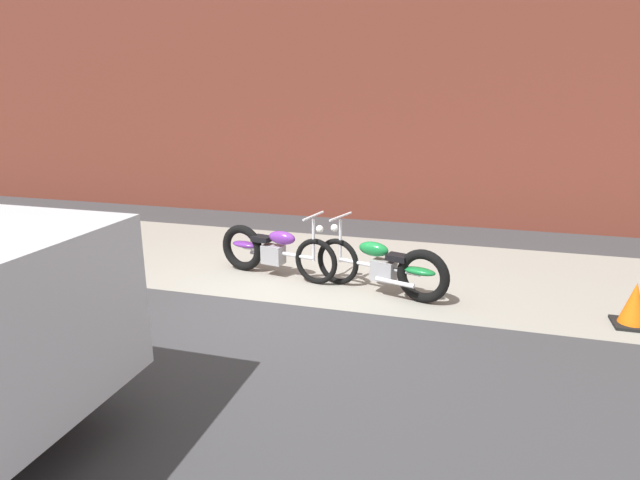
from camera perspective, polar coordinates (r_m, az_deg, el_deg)
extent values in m
plane|color=#38383A|center=(7.00, -5.57, -6.80)|extent=(80.00, 80.00, 0.00)
cube|color=gray|center=(8.55, -1.28, -2.48)|extent=(36.00, 3.50, 0.01)
cube|color=brown|center=(11.46, 3.97, 15.02)|extent=(36.00, 0.50, 5.08)
torus|color=black|center=(7.52, -0.44, -2.35)|extent=(0.68, 0.22, 0.68)
torus|color=black|center=(8.18, -8.50, -0.84)|extent=(0.74, 0.27, 0.73)
cylinder|color=silver|center=(7.82, -4.64, -1.38)|extent=(1.22, 0.30, 0.06)
cube|color=#99999E|center=(7.87, -5.13, -1.57)|extent=(0.36, 0.28, 0.28)
ellipsoid|color=#6B2D93|center=(7.71, -4.18, 0.24)|extent=(0.47, 0.28, 0.20)
ellipsoid|color=#6B2D93|center=(8.13, -8.23, -0.48)|extent=(0.47, 0.27, 0.10)
cube|color=black|center=(7.92, -6.39, 0.15)|extent=(0.31, 0.25, 0.08)
cylinder|color=silver|center=(7.45, -0.72, -0.04)|extent=(0.05, 0.05, 0.62)
cylinder|color=silver|center=(7.36, -0.73, 2.66)|extent=(0.15, 0.57, 0.03)
sphere|color=white|center=(7.35, -0.04, 1.21)|extent=(0.11, 0.11, 0.11)
cylinder|color=silver|center=(8.14, -5.97, -1.60)|extent=(0.55, 0.17, 0.06)
torus|color=black|center=(7.52, 1.95, -2.35)|extent=(0.67, 0.27, 0.68)
torus|color=black|center=(6.98, 11.19, -3.91)|extent=(0.74, 0.33, 0.73)
cylinder|color=silver|center=(7.22, 6.40, -2.91)|extent=(1.20, 0.41, 0.06)
cube|color=#99999E|center=(7.20, 6.96, -3.31)|extent=(0.37, 0.30, 0.28)
ellipsoid|color=#197A38|center=(7.18, 5.89, -0.98)|extent=(0.48, 0.31, 0.20)
ellipsoid|color=#197A38|center=(6.97, 10.83, -3.37)|extent=(0.47, 0.30, 0.10)
cube|color=black|center=(7.05, 8.48, -1.90)|extent=(0.33, 0.27, 0.08)
cylinder|color=silver|center=(7.41, 2.24, -0.13)|extent=(0.05, 0.05, 0.62)
cylinder|color=silver|center=(7.32, 2.27, 2.58)|extent=(0.20, 0.57, 0.03)
sphere|color=white|center=(7.41, 1.59, 1.32)|extent=(0.11, 0.11, 0.11)
cylinder|color=silver|center=(7.00, 8.17, -4.61)|extent=(0.54, 0.21, 0.06)
cylinder|color=black|center=(5.52, -29.37, -10.19)|extent=(0.90, 0.28, 0.90)
cone|color=orange|center=(7.22, 31.12, -6.05)|extent=(0.32, 0.32, 0.55)
cube|color=black|center=(7.31, 30.84, -7.92)|extent=(0.40, 0.40, 0.04)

